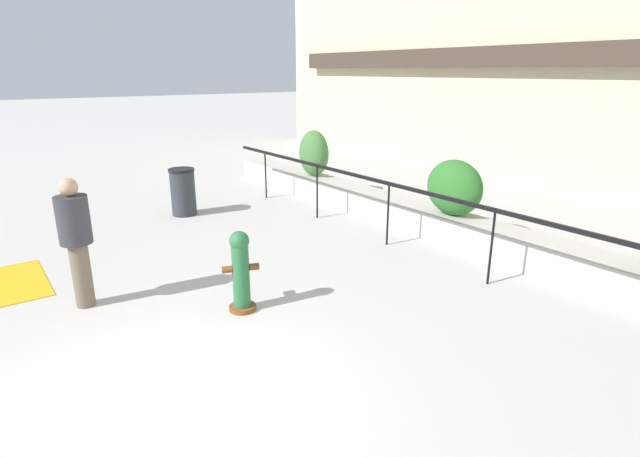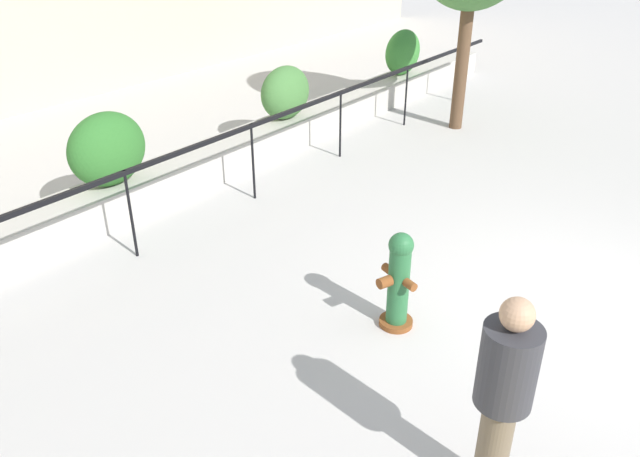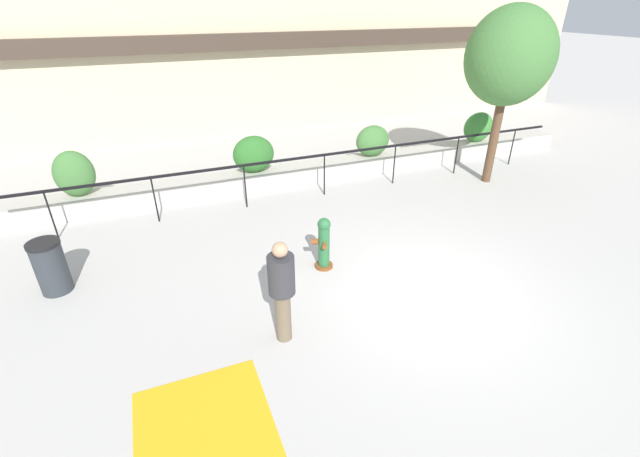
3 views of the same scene
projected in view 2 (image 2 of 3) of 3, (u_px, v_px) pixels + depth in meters
name	position (u px, v px, depth m)	size (l,w,h in m)	color
ground_plane	(592.00, 318.00, 6.63)	(120.00, 120.00, 0.00)	#BCB7B2
planter_wall_low	(203.00, 165.00, 9.76)	(18.00, 0.70, 0.50)	#B7B2A8
fence_railing_segment	(251.00, 133.00, 8.81)	(15.00, 0.05, 1.15)	black
hedge_bush_1	(107.00, 149.00, 8.28)	(1.12, 0.70, 1.00)	#2D6B28
hedge_bush_2	(285.00, 93.00, 10.83)	(1.05, 0.65, 0.92)	#427538
hedge_bush_3	(403.00, 52.00, 13.56)	(1.09, 0.58, 0.96)	#387F33
fire_hydrant	(398.00, 280.00, 6.27)	(0.48, 0.47, 1.08)	brown
pedestrian	(504.00, 390.00, 4.25)	(0.49, 0.49, 1.73)	brown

